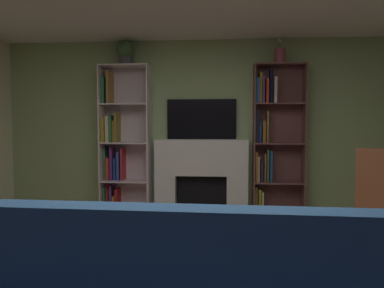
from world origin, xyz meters
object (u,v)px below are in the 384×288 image
Objects in this scene: bookshelf_right at (272,141)px; vase_with_flowers at (280,56)px; potted_plant at (125,52)px; fireplace at (201,177)px; bookshelf_left at (120,147)px; tv at (202,119)px.

bookshelf_right is 1.17m from vase_with_flowers.
fireplace is at bearing 2.00° from potted_plant.
fireplace is 2.07m from potted_plant.
bookshelf_left is at bearing 179.27° from vase_with_flowers.
potted_plant is at bearing -179.99° from vase_with_flowers.
fireplace is 1.99m from vase_with_flowers.
tv is 0.45× the size of bookshelf_right.
bookshelf_right reaches higher than fireplace.
bookshelf_left reaches higher than fireplace.
tv is 1.03m from bookshelf_right.
potted_plant reaches higher than tv.
vase_with_flowers is at bearing -1.98° from fireplace.
potted_plant is at bearing -178.53° from bookshelf_right.
bookshelf_left is 2.15m from bookshelf_right.
vase_with_flowers reaches higher than bookshelf_right.
vase_with_flowers is at bearing -30.44° from bookshelf_right.
bookshelf_right is (0.98, -0.07, -0.31)m from tv.
bookshelf_right is (0.98, 0.02, 0.51)m from fireplace.
bookshelf_left is 6.28× the size of vase_with_flowers.
tv is at bearing 173.64° from vase_with_flowers.
potted_plant is (-1.07, -0.04, 1.77)m from fireplace.
tv is 2.83× the size of vase_with_flowers.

